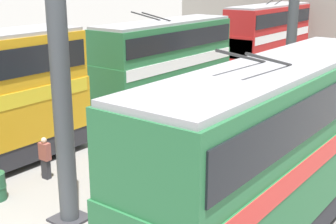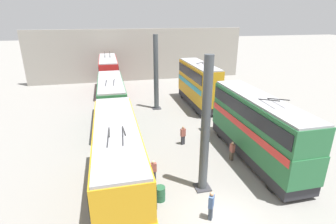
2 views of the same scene
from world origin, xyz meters
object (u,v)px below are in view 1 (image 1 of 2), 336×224
Objects in this scene: bus_left_near at (276,143)px; bus_right_mid at (166,59)px; bus_right_far at (268,34)px; person_aisle_midway at (198,140)px; person_by_right_row at (45,157)px; person_by_left_row at (217,192)px.

bus_left_near reaches higher than bus_right_mid.
person_aisle_midway is (-18.04, -5.76, -1.96)m from bus_right_far.
bus_right_far is at bearing -176.23° from person_by_right_row.
bus_left_near is at bearing 171.99° from person_by_left_row.
bus_right_mid is 5.99× the size of person_by_right_row.
bus_right_far is 22.96m from person_by_right_row.
bus_right_far is 19.04m from person_aisle_midway.
bus_right_mid is at bearing -48.73° from person_by_left_row.
person_by_right_row is (-1.16, 8.25, -2.03)m from bus_left_near.
person_by_left_row is (-21.45, -8.72, -2.03)m from bus_right_far.
bus_left_near reaches higher than person_aisle_midway.
bus_right_mid is 6.00× the size of person_by_left_row.
bus_right_far is (21.60, 10.55, -0.00)m from bus_left_near.
bus_right_mid is at bearing 49.56° from bus_left_near.
bus_right_far is 6.07× the size of person_by_right_row.
bus_left_near is 7.06× the size of person_by_right_row.
bus_right_mid is at bearing -169.23° from person_by_right_row.
person_by_right_row is (-4.72, 3.46, -0.07)m from person_aisle_midway.
bus_right_mid reaches higher than person_by_left_row.
person_aisle_midway is 1.08× the size of person_by_left_row.
person_by_left_row is at bearing 24.76° from person_aisle_midway.
bus_right_far reaches higher than person_by_right_row.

